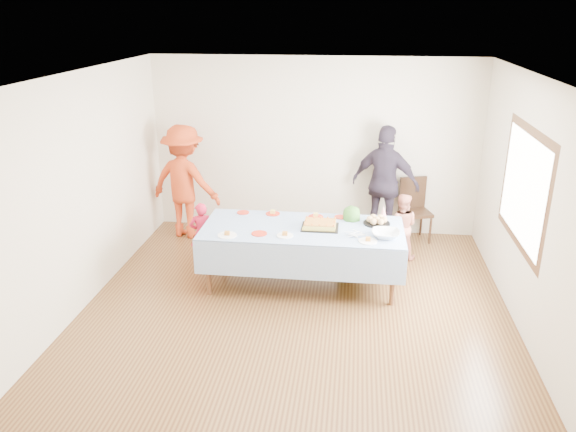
{
  "coord_description": "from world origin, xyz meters",
  "views": [
    {
      "loc": [
        0.62,
        -5.93,
        3.35
      ],
      "look_at": [
        -0.14,
        0.3,
        1.02
      ],
      "focal_mm": 35.0,
      "sensor_mm": 36.0,
      "label": 1
    }
  ],
  "objects_px": {
    "dining_chair": "(414,205)",
    "party_table": "(303,231)",
    "adult_left": "(185,182)",
    "birthday_cake": "(320,225)"
  },
  "relations": [
    {
      "from": "dining_chair",
      "to": "party_table",
      "type": "bearing_deg",
      "value": -147.98
    },
    {
      "from": "party_table",
      "to": "adult_left",
      "type": "height_order",
      "value": "adult_left"
    },
    {
      "from": "birthday_cake",
      "to": "adult_left",
      "type": "xyz_separation_m",
      "value": [
        -2.16,
        1.42,
        0.05
      ]
    },
    {
      "from": "adult_left",
      "to": "party_table",
      "type": "bearing_deg",
      "value": 157.54
    },
    {
      "from": "party_table",
      "to": "dining_chair",
      "type": "xyz_separation_m",
      "value": [
        1.54,
        1.73,
        -0.19
      ]
    },
    {
      "from": "party_table",
      "to": "birthday_cake",
      "type": "relative_size",
      "value": 5.47
    },
    {
      "from": "party_table",
      "to": "dining_chair",
      "type": "height_order",
      "value": "dining_chair"
    },
    {
      "from": "dining_chair",
      "to": "adult_left",
      "type": "xyz_separation_m",
      "value": [
        -3.48,
        -0.3,
        0.34
      ]
    },
    {
      "from": "birthday_cake",
      "to": "adult_left",
      "type": "height_order",
      "value": "adult_left"
    },
    {
      "from": "birthday_cake",
      "to": "dining_chair",
      "type": "distance_m",
      "value": 2.19
    }
  ]
}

